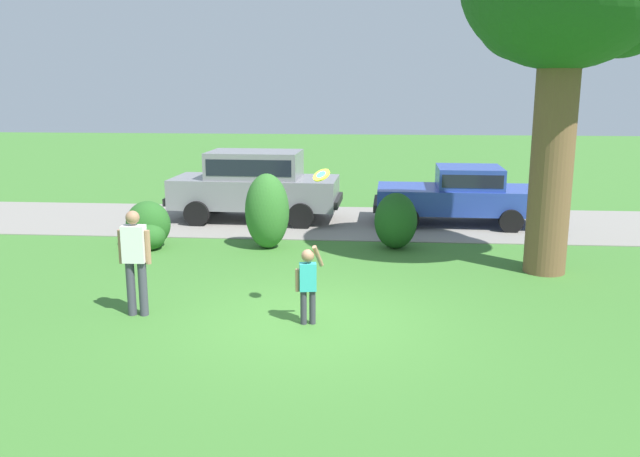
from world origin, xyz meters
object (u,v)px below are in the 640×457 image
object	(u,v)px
parked_sedan	(460,193)
adult_onlooker	(135,257)
child_thrower	(308,280)
frisbee	(321,175)
parked_suv	(255,182)

from	to	relation	value
parked_sedan	adult_onlooker	world-z (taller)	adult_onlooker
child_thrower	adult_onlooker	world-z (taller)	adult_onlooker
parked_sedan	frisbee	size ratio (longest dim) A/B	14.19
child_thrower	frisbee	bearing A→B (deg)	59.92
parked_sedan	child_thrower	distance (m)	8.50
parked_suv	frisbee	size ratio (longest dim) A/B	15.17
adult_onlooker	frisbee	bearing A→B (deg)	2.80
child_thrower	frisbee	xyz separation A→B (m)	(0.18, 0.32, 1.60)
child_thrower	frisbee	distance (m)	1.64
parked_sedan	frisbee	world-z (taller)	frisbee
parked_sedan	adult_onlooker	size ratio (longest dim) A/B	2.55
parked_suv	frisbee	distance (m)	8.03
child_thrower	adult_onlooker	bearing A→B (deg)	176.52
parked_sedan	parked_suv	xyz separation A→B (m)	(-5.56, 0.04, 0.23)
parked_sedan	child_thrower	xyz separation A→B (m)	(-3.31, -7.83, -0.13)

